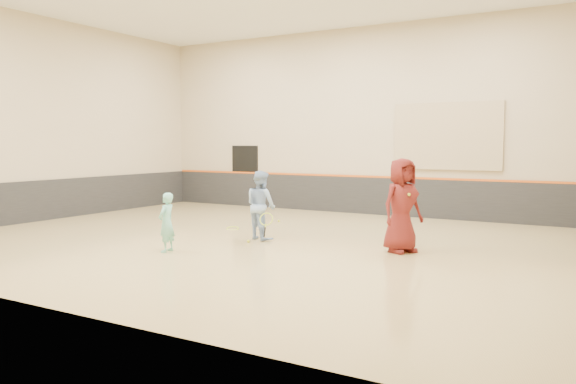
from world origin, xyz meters
The scene contains 14 objects.
room centered at (0.00, 0.00, 0.81)m, with size 15.04×12.04×6.22m.
wainscot_back centered at (0.00, 5.97, 0.60)m, with size 14.90×0.04×1.20m, color #232326.
wainscot_left centered at (-7.47, 0.00, 0.60)m, with size 0.04×11.90×1.20m, color #232326.
accent_stripe centered at (0.00, 5.96, 1.22)m, with size 14.90×0.03×0.06m, color #D85914.
acoustic_panel centered at (2.80, 5.95, 2.50)m, with size 3.20×0.08×2.00m, color tan.
doorway centered at (-4.50, 5.98, 1.10)m, with size 1.10×0.05×2.20m, color black.
girl centered at (-1.00, -2.08, 0.63)m, with size 0.46×0.30×1.25m, color #7CD7C5.
instructor centered at (-0.11, 0.22, 0.82)m, with size 0.80×0.62×1.65m, color #91B1E1.
young_man centered at (3.31, 0.37, 0.99)m, with size 0.97×0.63×1.98m, color maroon.
held_racket centered at (0.23, -0.09, 0.54)m, with size 0.36×0.36×0.66m, color #C8E732, non-canonical shape.
spare_racket centered at (-1.64, 1.19, 0.08)m, with size 0.75×0.75×0.16m, color #B9DF30, non-canonical shape.
ball_under_racket centered at (-0.11, -0.32, 0.03)m, with size 0.07×0.07×0.07m, color yellow.
ball_in_hand centered at (3.52, 0.18, 1.24)m, with size 0.07×0.07×0.07m, color #C3D130.
ball_beside_spare centered at (-1.25, 2.96, 0.03)m, with size 0.07×0.07×0.07m, color yellow.
Camera 1 is at (7.08, -10.95, 2.30)m, focal length 35.00 mm.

